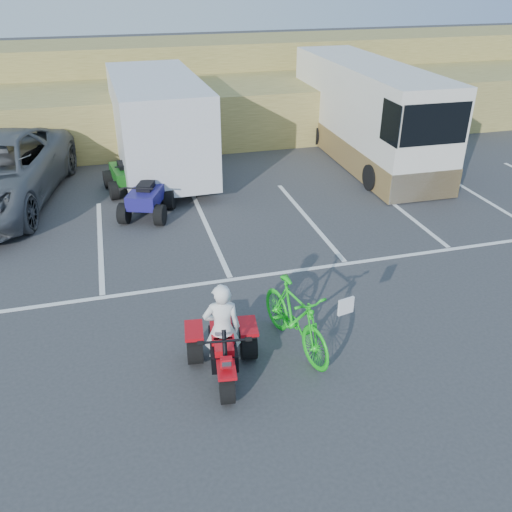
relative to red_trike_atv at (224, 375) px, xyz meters
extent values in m
plane|color=#353537|center=(0.80, 0.58, 0.00)|extent=(100.00, 100.00, 0.00)
cube|color=white|center=(-1.90, 5.58, 0.00)|extent=(0.12, 5.00, 0.01)
cube|color=white|center=(0.80, 5.58, 0.00)|extent=(0.12, 5.00, 0.01)
cube|color=white|center=(3.50, 5.58, 0.00)|extent=(0.12, 5.00, 0.01)
cube|color=white|center=(6.20, 5.58, 0.00)|extent=(0.12, 5.00, 0.01)
cube|color=white|center=(8.90, 5.58, 0.00)|extent=(0.12, 5.00, 0.01)
cube|color=white|center=(0.80, 2.98, 0.00)|extent=(28.00, 0.12, 0.01)
cube|color=olive|center=(0.80, 14.58, 1.00)|extent=(40.00, 6.00, 2.00)
cube|color=olive|center=(0.80, 18.08, 2.00)|extent=(40.00, 4.00, 2.20)
imported|color=white|center=(0.02, 0.15, 0.84)|extent=(0.66, 0.48, 1.67)
imported|color=#14BF19|center=(1.37, 0.42, 0.63)|extent=(1.03, 2.19, 1.27)
cube|color=silver|center=(0.16, 10.36, 1.66)|extent=(2.73, 6.48, 2.67)
cylinder|color=black|center=(0.16, 10.36, 0.37)|extent=(2.37, 0.81, 0.75)
cube|color=silver|center=(7.14, 10.06, 1.60)|extent=(2.30, 8.68, 3.11)
cube|color=brown|center=(7.14, 10.06, 0.48)|extent=(2.35, 8.68, 0.86)
cube|color=black|center=(7.07, 5.72, 2.25)|extent=(1.99, 0.05, 1.12)
camera|label=1|loc=(-1.32, -6.86, 6.03)|focal=38.00mm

